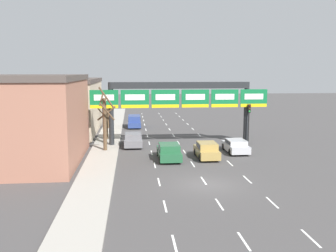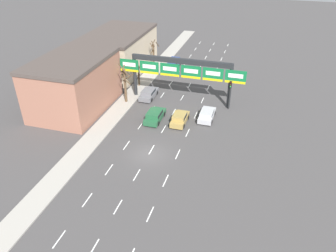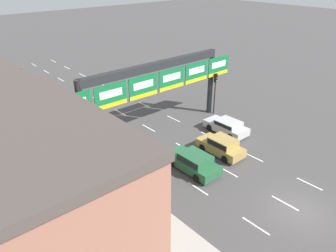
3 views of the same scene
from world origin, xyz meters
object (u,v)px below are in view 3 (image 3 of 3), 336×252
object	(u,v)px
suv_blue	(48,96)
tree_bare_second	(56,123)
sign_gantry	(156,80)
tree_bare_third	(95,139)
car_green	(193,161)
traffic_light_near_gantry	(215,85)
car_silver	(227,126)
car_gold	(221,145)
car_grey	(112,144)
tree_bare_closest	(16,90)

from	to	relation	value
suv_blue	tree_bare_second	xyz separation A→B (m)	(-3.32, -10.16, 1.38)
sign_gantry	tree_bare_third	xyz separation A→B (m)	(-7.87, -2.72, -2.04)
car_green	suv_blue	bearing A→B (deg)	98.31
traffic_light_near_gantry	tree_bare_third	distance (m)	15.56
car_green	tree_bare_third	size ratio (longest dim) A/B	0.71
sign_gantry	car_silver	xyz separation A→B (m)	(5.02, -4.38, -4.54)
tree_bare_second	car_gold	bearing A→B (deg)	-45.61
car_silver	tree_bare_second	bearing A→B (deg)	149.27
suv_blue	tree_bare_second	distance (m)	10.78
sign_gantry	car_gold	world-z (taller)	sign_gantry
car_gold	car_green	world-z (taller)	car_gold
car_grey	tree_bare_closest	distance (m)	13.29
car_gold	tree_bare_third	bearing A→B (deg)	157.93
car_green	tree_bare_third	bearing A→B (deg)	145.71
sign_gantry	suv_blue	size ratio (longest dim) A/B	4.13
car_silver	suv_blue	bearing A→B (deg)	118.76
car_gold	car_silver	xyz separation A→B (m)	(3.36, 2.21, -0.09)
car_grey	car_green	bearing A→B (deg)	-63.95
car_grey	car_silver	size ratio (longest dim) A/B	1.06
car_green	suv_blue	size ratio (longest dim) A/B	0.98
car_green	traffic_light_near_gantry	xyz separation A→B (m)	(9.42, 6.30, 2.39)
sign_gantry	car_gold	distance (m)	8.12
tree_bare_closest	tree_bare_second	distance (m)	8.99
car_silver	tree_bare_second	distance (m)	15.45
car_green	tree_bare_third	world-z (taller)	tree_bare_third
tree_bare_second	tree_bare_closest	bearing A→B (deg)	91.86
tree_bare_third	tree_bare_closest	bearing A→B (deg)	92.31
car_grey	car_green	world-z (taller)	car_green
sign_gantry	car_grey	xyz separation A→B (m)	(-5.09, -0.23, -4.48)
car_grey	traffic_light_near_gantry	size ratio (longest dim) A/B	1.02
traffic_light_near_gantry	tree_bare_closest	distance (m)	20.60
car_green	tree_bare_second	bearing A→B (deg)	121.54
car_silver	tree_bare_third	size ratio (longest dim) A/B	0.67
car_green	traffic_light_near_gantry	size ratio (longest dim) A/B	1.02
car_silver	traffic_light_near_gantry	distance (m)	5.23
car_gold	traffic_light_near_gantry	world-z (taller)	traffic_light_near_gantry
suv_blue	car_silver	xyz separation A→B (m)	(9.89, -18.01, -0.25)
car_green	tree_bare_closest	world-z (taller)	tree_bare_closest
car_grey	traffic_light_near_gantry	bearing A→B (deg)	-1.27
car_green	car_silver	distance (m)	7.32
sign_gantry	car_gold	xyz separation A→B (m)	(1.66, -6.59, -4.45)
sign_gantry	car_silver	bearing A→B (deg)	-41.08
tree_bare_closest	tree_bare_second	bearing A→B (deg)	-88.14
car_silver	tree_bare_second	size ratio (longest dim) A/B	0.97
car_green	car_silver	world-z (taller)	car_green
traffic_light_near_gantry	tree_bare_third	size ratio (longest dim) A/B	0.70
car_grey	traffic_light_near_gantry	world-z (taller)	traffic_light_near_gantry
car_green	tree_bare_closest	xyz separation A→B (m)	(-6.60, 19.25, 2.15)
traffic_light_near_gantry	tree_bare_closest	size ratio (longest dim) A/B	0.83
sign_gantry	suv_blue	distance (m)	15.10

